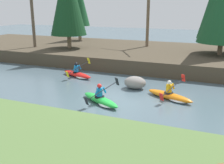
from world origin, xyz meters
TOP-DOWN VIEW (x-y plane):
  - ground_plane at (0.00, 0.00)m, footprint 90.00×90.00m
  - riverbank_far at (0.00, 10.82)m, footprint 44.00×11.03m
  - conifer_tree_far_left at (-9.76, 14.16)m, footprint 2.27×2.27m
  - bare_tree_upstream at (-11.15, 8.13)m, footprint 3.25×3.22m
  - bare_tree_mid_upstream at (-1.56, 12.43)m, footprint 3.73×3.68m
  - kayaker_lead at (2.67, 1.33)m, footprint 2.71×1.96m
  - kayaker_middle at (-0.45, -0.60)m, footprint 2.65×1.96m
  - kayaker_trailing at (-4.05, 3.44)m, footprint 2.74×2.00m
  - boulder_midstream at (0.35, 2.43)m, footprint 1.30×1.02m

SIDE VIEW (x-z plane):
  - ground_plane at x=0.00m, z-range 0.00..0.00m
  - kayaker_lead at x=2.67m, z-range -0.40..0.80m
  - kayaker_middle at x=-0.45m, z-range -0.40..0.80m
  - kayaker_trailing at x=-4.05m, z-range -0.40..0.80m
  - boulder_midstream at x=0.35m, z-range 0.00..0.74m
  - riverbank_far at x=0.00m, z-range 0.00..1.03m
  - bare_tree_upstream at x=-11.15m, z-range 0.86..6.74m
  - bare_tree_mid_upstream at x=-1.56m, z-range 0.83..7.61m
  - conifer_tree_far_left at x=-9.76m, z-range 1.80..8.35m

